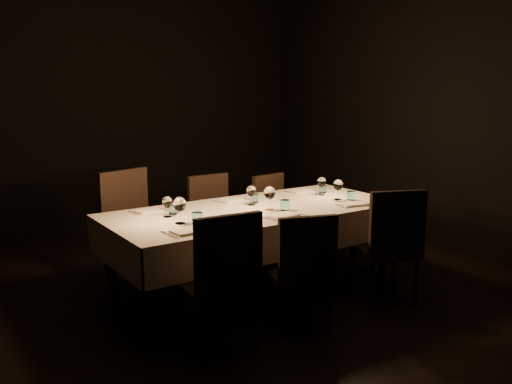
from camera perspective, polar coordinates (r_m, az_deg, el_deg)
room at (r=4.47m, az=0.00°, el=7.57°), size 5.01×6.01×3.01m
dining_table at (r=4.58m, az=0.00°, el=-2.62°), size 2.52×1.12×0.76m
chair_near_left at (r=3.61m, az=-3.70°, el=-8.87°), size 0.50×0.50×0.98m
place_setting_near_left at (r=3.99m, az=-7.32°, el=-2.47°), size 0.37×0.42×0.20m
chair_near_center at (r=3.94m, az=4.91°, el=-7.84°), size 0.54×0.54×0.89m
place_setting_near_center at (r=4.41m, az=2.24°, el=-1.12°), size 0.38×0.42×0.20m
chair_near_right at (r=4.54m, az=13.89°, el=-5.06°), size 0.60×0.60×0.97m
place_setting_near_right at (r=4.90m, az=9.44°, el=-0.13°), size 0.35×0.41×0.19m
chair_far_left at (r=4.89m, az=-12.71°, el=-3.42°), size 0.62×0.62×1.05m
place_setting_far_left at (r=4.38m, az=-9.78°, el=-1.54°), size 0.31×0.39×0.17m
chair_far_center at (r=5.36m, az=-4.45°, el=-2.63°), size 0.44×0.44×0.92m
place_setting_far_center at (r=4.75m, az=-1.10°, el=-0.38°), size 0.33×0.40×0.17m
chair_far_right at (r=5.64m, az=1.99°, el=-2.14°), size 0.48×0.48×0.88m
place_setting_far_right at (r=5.22m, az=6.27°, el=0.58°), size 0.31×0.40×0.17m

